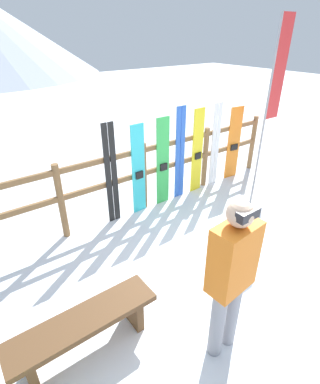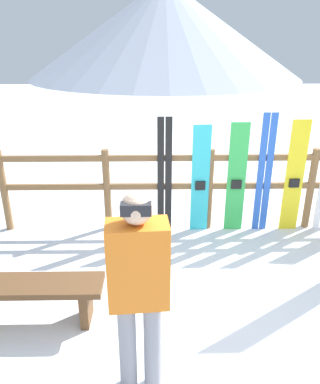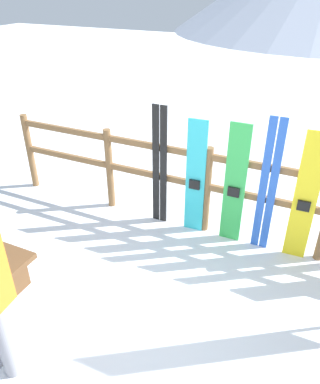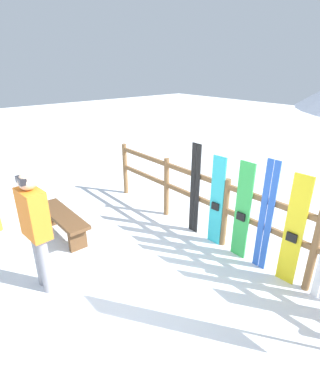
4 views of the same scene
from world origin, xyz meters
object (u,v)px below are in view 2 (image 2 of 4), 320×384
at_px(bench, 29,293).
at_px(person_orange, 138,284).
at_px(snowboard_cyan, 200,180).
at_px(snowboard_yellow, 294,177).
at_px(ski_pair_blue, 264,174).
at_px(snowboard_green, 236,179).
at_px(ski_pair_black, 165,176).

height_order(bench, person_orange, person_orange).
bearing_deg(snowboard_cyan, snowboard_yellow, 0.00).
bearing_deg(person_orange, ski_pair_blue, 58.11).
bearing_deg(ski_pair_blue, person_orange, -121.89).
height_order(snowboard_green, ski_pair_blue, ski_pair_blue).
distance_m(person_orange, ski_pair_blue, 3.05).
bearing_deg(snowboard_cyan, ski_pair_black, 179.60).
distance_m(ski_pair_black, snowboard_green, 0.98).
bearing_deg(snowboard_cyan, ski_pair_blue, 0.22).
relative_size(person_orange, snowboard_yellow, 1.05).
xyz_separation_m(snowboard_cyan, snowboard_yellow, (1.28, 0.00, 0.03)).
bearing_deg(bench, snowboard_green, 38.75).
distance_m(bench, snowboard_yellow, 3.63).
distance_m(bench, ski_pair_blue, 3.29).
xyz_separation_m(ski_pair_black, snowboard_yellow, (1.77, -0.00, -0.02)).
bearing_deg(snowboard_yellow, bench, -149.15).
bearing_deg(ski_pair_blue, snowboard_cyan, -179.78).
height_order(bench, snowboard_green, snowboard_green).
xyz_separation_m(person_orange, ski_pair_blue, (1.61, 2.59, -0.12)).
bearing_deg(ski_pair_blue, snowboard_yellow, -0.46).
distance_m(person_orange, snowboard_green, 2.87).
distance_m(snowboard_cyan, snowboard_green, 0.49).
xyz_separation_m(ski_pair_black, ski_pair_blue, (1.35, 0.00, 0.02)).
relative_size(person_orange, ski_pair_blue, 0.99).
height_order(ski_pair_blue, snowboard_yellow, ski_pair_blue).
distance_m(snowboard_cyan, snowboard_yellow, 1.28).
xyz_separation_m(ski_pair_black, snowboard_green, (0.98, -0.00, -0.04)).
bearing_deg(person_orange, snowboard_yellow, 51.94).
bearing_deg(snowboard_yellow, ski_pair_black, 179.89).
xyz_separation_m(snowboard_green, snowboard_yellow, (0.79, 0.00, 0.02)).
bearing_deg(snowboard_yellow, snowboard_cyan, -180.00).
xyz_separation_m(snowboard_cyan, ski_pair_blue, (0.87, 0.00, 0.08)).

